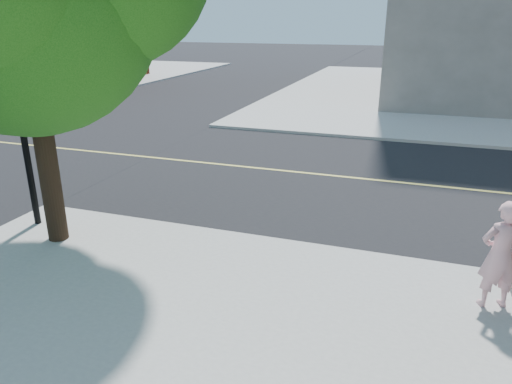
% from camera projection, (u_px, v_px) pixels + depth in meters
% --- Properties ---
extents(ground, '(140.00, 140.00, 0.00)m').
position_uv_depth(ground, '(83.00, 215.00, 10.62)').
color(ground, black).
rests_on(ground, ground).
extents(road_ew, '(140.00, 9.00, 0.01)m').
position_uv_depth(road_ew, '(178.00, 160.00, 14.62)').
color(road_ew, black).
rests_on(road_ew, ground).
extents(sidewalk_nw, '(26.00, 25.00, 0.12)m').
position_uv_depth(sidewalk_nw, '(12.00, 73.00, 36.70)').
color(sidewalk_nw, '#AAAAA6').
rests_on(sidewalk_nw, ground).
extents(man_on_phone, '(0.70, 0.59, 1.64)m').
position_uv_depth(man_on_phone, '(500.00, 255.00, 6.81)').
color(man_on_phone, '#EAABB4').
rests_on(man_on_phone, sidewalk_se).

